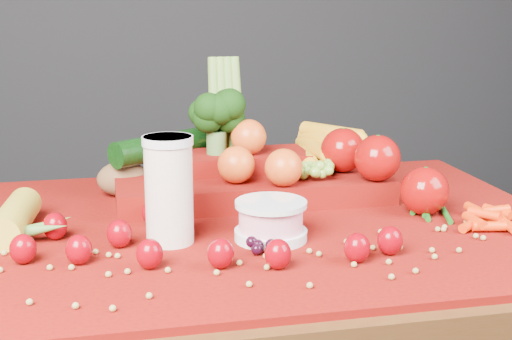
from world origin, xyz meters
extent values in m
cube|color=#3C1C0D|center=(0.00, 0.00, 0.72)|extent=(1.10, 0.80, 0.05)
cube|color=#3C1C0D|center=(0.48, 0.33, 0.35)|extent=(0.06, 0.06, 0.70)
cube|color=#6F1003|center=(0.00, 0.00, 0.76)|extent=(1.05, 0.75, 0.01)
cylinder|color=beige|center=(-0.16, -0.07, 0.85)|extent=(0.08, 0.08, 0.17)
cylinder|color=silver|center=(-0.16, -0.07, 0.93)|extent=(0.08, 0.08, 0.01)
cylinder|color=silver|center=(0.00, -0.09, 0.77)|extent=(0.12, 0.12, 0.02)
cylinder|color=pink|center=(0.00, -0.09, 0.80)|extent=(0.10, 0.10, 0.05)
cylinder|color=silver|center=(0.00, -0.09, 0.82)|extent=(0.12, 0.12, 0.01)
ellipsoid|color=maroon|center=(-0.24, -0.08, 0.78)|extent=(0.04, 0.04, 0.04)
cone|color=#0D4D15|center=(-0.24, -0.08, 0.81)|extent=(0.03, 0.03, 0.01)
ellipsoid|color=maroon|center=(-0.30, -0.14, 0.78)|extent=(0.04, 0.04, 0.04)
cone|color=#0D4D15|center=(-0.30, -0.14, 0.81)|extent=(0.03, 0.03, 0.01)
ellipsoid|color=maroon|center=(-0.20, -0.18, 0.78)|extent=(0.04, 0.04, 0.04)
cone|color=#0D4D15|center=(-0.20, -0.18, 0.81)|extent=(0.03, 0.03, 0.01)
ellipsoid|color=maroon|center=(-0.10, -0.20, 0.78)|extent=(0.04, 0.04, 0.04)
cone|color=#0D4D15|center=(-0.10, -0.20, 0.81)|extent=(0.03, 0.03, 0.01)
ellipsoid|color=maroon|center=(-0.02, -0.22, 0.78)|extent=(0.04, 0.04, 0.04)
cone|color=#0D4D15|center=(-0.02, -0.22, 0.81)|extent=(0.03, 0.03, 0.01)
ellipsoid|color=maroon|center=(0.10, -0.22, 0.78)|extent=(0.04, 0.04, 0.04)
cone|color=#0D4D15|center=(0.10, -0.22, 0.81)|extent=(0.03, 0.03, 0.01)
ellipsoid|color=maroon|center=(-0.18, 0.02, 0.78)|extent=(0.04, 0.04, 0.04)
cone|color=#0D4D15|center=(-0.18, 0.02, 0.81)|extent=(0.03, 0.03, 0.01)
ellipsoid|color=maroon|center=(-0.34, -0.02, 0.78)|extent=(0.04, 0.04, 0.04)
cone|color=#0D4D15|center=(-0.34, -0.02, 0.81)|extent=(0.03, 0.03, 0.01)
ellipsoid|color=maroon|center=(0.16, -0.20, 0.78)|extent=(0.04, 0.04, 0.04)
cone|color=#0D4D15|center=(0.16, -0.20, 0.81)|extent=(0.03, 0.03, 0.01)
ellipsoid|color=maroon|center=(-0.38, -0.12, 0.78)|extent=(0.04, 0.04, 0.04)
cone|color=#0D4D15|center=(-0.38, -0.12, 0.81)|extent=(0.03, 0.03, 0.01)
cylinder|color=gold|center=(-0.41, 0.02, 0.79)|extent=(0.07, 0.18, 0.06)
ellipsoid|color=brown|center=(-0.22, 0.22, 0.80)|extent=(0.10, 0.07, 0.07)
cube|color=#6F1003|center=(0.02, 0.15, 0.78)|extent=(0.52, 0.22, 0.04)
cube|color=#6F1003|center=(0.00, 0.20, 0.82)|extent=(0.28, 0.12, 0.03)
sphere|color=#880406|center=(0.24, 0.06, 0.85)|extent=(0.09, 0.09, 0.09)
sphere|color=#880406|center=(0.30, -0.02, 0.81)|extent=(0.09, 0.09, 0.09)
sphere|color=#880406|center=(0.20, 0.14, 0.85)|extent=(0.09, 0.09, 0.09)
sphere|color=red|center=(-0.02, 0.10, 0.84)|extent=(0.07, 0.07, 0.07)
sphere|color=red|center=(0.06, 0.06, 0.84)|extent=(0.07, 0.07, 0.07)
sphere|color=red|center=(0.02, 0.18, 0.88)|extent=(0.07, 0.07, 0.07)
cylinder|color=orange|center=(0.15, 0.22, 0.82)|extent=(0.06, 0.17, 0.04)
cylinder|color=orange|center=(0.17, 0.22, 0.84)|extent=(0.04, 0.16, 0.04)
cylinder|color=orange|center=(0.19, 0.22, 0.85)|extent=(0.07, 0.17, 0.04)
cylinder|color=orange|center=(0.20, 0.22, 0.87)|extent=(0.10, 0.16, 0.04)
cylinder|color=#3F662D|center=(-0.04, 0.20, 0.86)|extent=(0.04, 0.04, 0.04)
cylinder|color=olive|center=(-0.04, 0.24, 0.92)|extent=(0.03, 0.06, 0.22)
cylinder|color=olive|center=(-0.02, 0.24, 0.92)|extent=(0.02, 0.06, 0.22)
cylinder|color=olive|center=(-0.01, 0.24, 0.92)|extent=(0.02, 0.06, 0.22)
cylinder|color=olive|center=(0.01, 0.24, 0.92)|extent=(0.03, 0.06, 0.22)
cylinder|color=black|center=(-0.14, 0.24, 0.85)|extent=(0.22, 0.18, 0.05)
camera|label=1|loc=(-0.26, -1.15, 1.15)|focal=50.00mm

